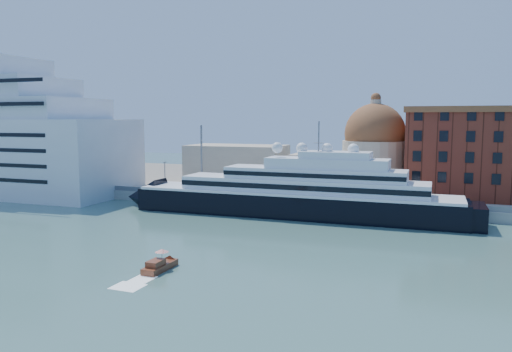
% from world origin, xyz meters
% --- Properties ---
extents(ground, '(400.00, 400.00, 0.00)m').
position_xyz_m(ground, '(0.00, 0.00, 0.00)').
color(ground, '#3A645B').
rests_on(ground, ground).
extents(quay, '(180.00, 10.00, 2.50)m').
position_xyz_m(quay, '(0.00, 34.00, 1.25)').
color(quay, gray).
rests_on(quay, ground).
extents(land, '(260.00, 72.00, 2.00)m').
position_xyz_m(land, '(0.00, 75.00, 1.00)').
color(land, slate).
rests_on(land, ground).
extents(quay_fence, '(180.00, 0.10, 1.20)m').
position_xyz_m(quay_fence, '(0.00, 29.50, 3.10)').
color(quay_fence, slate).
rests_on(quay_fence, quay).
extents(superyacht, '(84.72, 11.75, 25.32)m').
position_xyz_m(superyacht, '(5.67, 23.00, 4.37)').
color(superyacht, black).
rests_on(superyacht, ground).
extents(service_barge, '(10.67, 5.29, 2.30)m').
position_xyz_m(service_barge, '(-50.92, 19.70, 0.66)').
color(service_barge, white).
rests_on(service_barge, ground).
extents(water_taxi, '(2.45, 6.83, 3.21)m').
position_xyz_m(water_taxi, '(0.69, -23.76, 0.77)').
color(water_taxi, brown).
rests_on(water_taxi, ground).
extents(warehouse, '(43.00, 19.00, 23.25)m').
position_xyz_m(warehouse, '(52.00, 52.00, 13.79)').
color(warehouse, maroon).
rests_on(warehouse, land).
extents(church, '(66.00, 18.00, 25.50)m').
position_xyz_m(church, '(6.39, 57.72, 10.91)').
color(church, beige).
rests_on(church, land).
extents(lamp_posts, '(120.80, 2.40, 18.00)m').
position_xyz_m(lamp_posts, '(-12.67, 32.27, 9.84)').
color(lamp_posts, slate).
rests_on(lamp_posts, quay).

